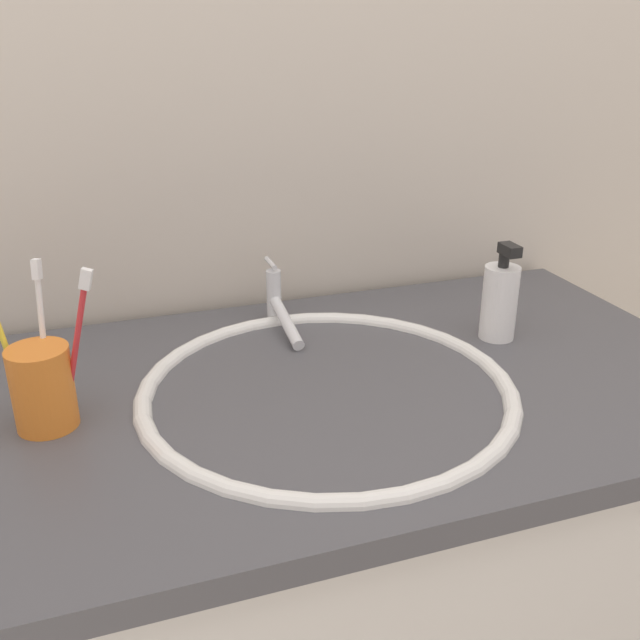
{
  "coord_description": "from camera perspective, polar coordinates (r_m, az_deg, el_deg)",
  "views": [
    {
      "loc": [
        -0.26,
        -0.8,
        1.35
      ],
      "look_at": [
        0.02,
        0.01,
        0.98
      ],
      "focal_mm": 40.08,
      "sensor_mm": 36.0,
      "label": 1
    }
  ],
  "objects": [
    {
      "name": "toothbrush_cup",
      "position": [
        0.91,
        -21.27,
        -5.08
      ],
      "size": [
        0.07,
        0.07,
        0.1
      ],
      "primitive_type": "cylinder",
      "color": "orange",
      "rests_on": "vanity_counter"
    },
    {
      "name": "sink_basin",
      "position": [
        0.97,
        0.58,
        -7.94
      ],
      "size": [
        0.5,
        0.5,
        0.12
      ],
      "color": "white",
      "rests_on": "vanity_counter"
    },
    {
      "name": "toothbrush_red",
      "position": [
        0.87,
        -18.81,
        -1.41
      ],
      "size": [
        0.06,
        0.03,
        0.2
      ],
      "color": "red",
      "rests_on": "toothbrush_cup"
    },
    {
      "name": "tiled_wall_back",
      "position": [
        1.19,
        -6.49,
        15.82
      ],
      "size": [
        2.37,
        0.04,
        2.4
      ],
      "primitive_type": "cube",
      "color": "beige",
      "rests_on": "ground"
    },
    {
      "name": "faucet",
      "position": [
        1.13,
        -3.28,
        1.16
      ],
      "size": [
        0.02,
        0.18,
        0.09
      ],
      "color": "silver",
      "rests_on": "sink_basin"
    },
    {
      "name": "toothbrush_white",
      "position": [
        0.91,
        -21.3,
        -0.61
      ],
      "size": [
        0.02,
        0.04,
        0.19
      ],
      "color": "white",
      "rests_on": "toothbrush_cup"
    },
    {
      "name": "soap_dispenser",
      "position": [
        1.11,
        14.16,
        1.53
      ],
      "size": [
        0.05,
        0.06,
        0.15
      ],
      "color": "white",
      "rests_on": "vanity_counter"
    },
    {
      "name": "vanity_counter",
      "position": [
        1.23,
        -0.79,
        -23.76
      ],
      "size": [
        1.17,
        0.62,
        0.89
      ],
      "color": "silver",
      "rests_on": "ground"
    },
    {
      "name": "toothbrush_yellow",
      "position": [
        0.92,
        -23.89,
        -1.66
      ],
      "size": [
        0.04,
        0.04,
        0.17
      ],
      "color": "yellow",
      "rests_on": "toothbrush_cup"
    }
  ]
}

